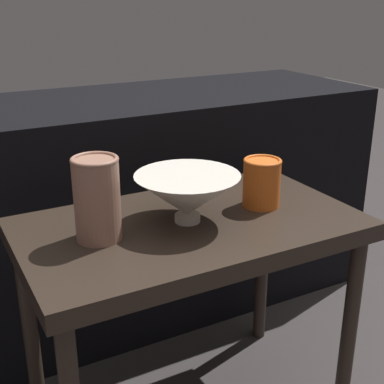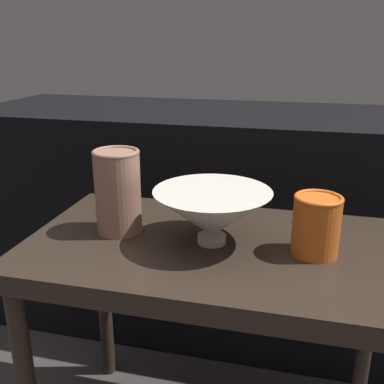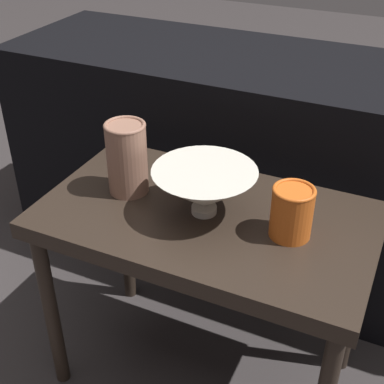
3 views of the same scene
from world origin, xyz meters
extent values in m
cube|color=#2D231C|center=(0.00, 0.00, 0.50)|extent=(0.74, 0.43, 0.04)
cylinder|color=#2D231C|center=(-0.33, 0.18, 0.24)|extent=(0.04, 0.04, 0.48)
cylinder|color=#2D231C|center=(0.33, 0.18, 0.24)|extent=(0.04, 0.04, 0.48)
cube|color=black|center=(0.00, 0.54, 0.35)|extent=(1.68, 0.50, 0.69)
cylinder|color=silver|center=(-0.01, 0.00, 0.53)|extent=(0.06, 0.06, 0.02)
cone|color=silver|center=(-0.01, 0.00, 0.58)|extent=(0.23, 0.23, 0.09)
cylinder|color=#996B56|center=(-0.20, 0.01, 0.61)|extent=(0.09, 0.09, 0.17)
torus|color=#996B56|center=(-0.20, 0.01, 0.69)|extent=(0.09, 0.09, 0.01)
cylinder|color=orange|center=(0.19, 0.00, 0.58)|extent=(0.09, 0.09, 0.11)
torus|color=orange|center=(0.19, 0.00, 0.63)|extent=(0.09, 0.09, 0.01)
camera|label=1|loc=(-0.50, -0.94, 0.99)|focal=50.00mm
camera|label=2|loc=(0.15, -0.78, 0.90)|focal=42.00mm
camera|label=3|loc=(0.38, -0.89, 1.19)|focal=50.00mm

